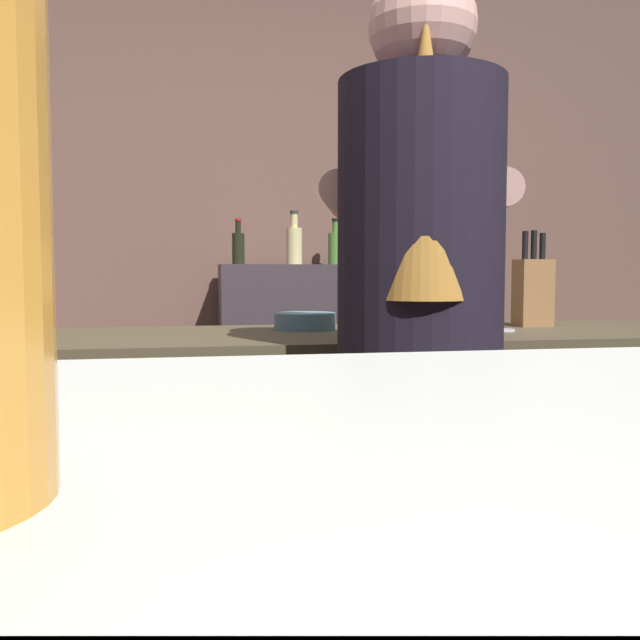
# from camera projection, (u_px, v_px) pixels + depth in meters

# --- Properties ---
(wall_back) EXTENTS (5.20, 0.10, 2.70)m
(wall_back) POSITION_uv_depth(u_px,v_px,m) (253.00, 217.00, 3.38)
(wall_back) COLOR brown
(wall_back) RESTS_ON ground
(prep_counter) EXTENTS (2.10, 0.60, 0.92)m
(prep_counter) POSITION_uv_depth(u_px,v_px,m) (429.00, 493.00, 1.93)
(prep_counter) COLOR #483F2C
(prep_counter) RESTS_ON ground
(back_shelf) EXTENTS (0.84, 0.36, 1.11)m
(back_shelf) POSITION_uv_depth(u_px,v_px,m) (312.00, 384.00, 3.21)
(back_shelf) COLOR #393137
(back_shelf) RESTS_ON ground
(bartender) EXTENTS (0.49, 0.55, 1.68)m
(bartender) POSITION_uv_depth(u_px,v_px,m) (420.00, 323.00, 1.41)
(bartender) COLOR #252438
(bartender) RESTS_ON ground
(knife_block) EXTENTS (0.10, 0.08, 0.29)m
(knife_block) POSITION_uv_depth(u_px,v_px,m) (533.00, 291.00, 2.06)
(knife_block) COLOR olive
(knife_block) RESTS_ON prep_counter
(mixing_bowl) EXTENTS (0.17, 0.17, 0.05)m
(mixing_bowl) POSITION_uv_depth(u_px,v_px,m) (305.00, 321.00, 1.94)
(mixing_bowl) COLOR slate
(mixing_bowl) RESTS_ON prep_counter
(chefs_knife) EXTENTS (0.24, 0.07, 0.01)m
(chefs_knife) POSITION_uv_depth(u_px,v_px,m) (469.00, 330.00, 1.87)
(chefs_knife) COLOR silver
(chefs_knife) RESTS_ON prep_counter
(bottle_olive_oil) EXTENTS (0.06, 0.06, 0.21)m
(bottle_olive_oil) POSITION_uv_depth(u_px,v_px,m) (238.00, 247.00, 3.10)
(bottle_olive_oil) COLOR black
(bottle_olive_oil) RESTS_ON back_shelf
(bottle_hot_sauce) EXTENTS (0.07, 0.07, 0.22)m
(bottle_hot_sauce) POSITION_uv_depth(u_px,v_px,m) (336.00, 247.00, 3.27)
(bottle_hot_sauce) COLOR #4F8438
(bottle_hot_sauce) RESTS_ON back_shelf
(bottle_vinegar) EXTENTS (0.07, 0.07, 0.24)m
(bottle_vinegar) POSITION_uv_depth(u_px,v_px,m) (294.00, 244.00, 3.12)
(bottle_vinegar) COLOR #D2CC86
(bottle_vinegar) RESTS_ON back_shelf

